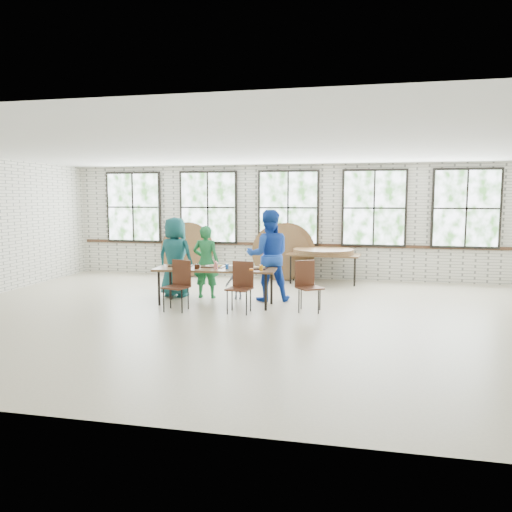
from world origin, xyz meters
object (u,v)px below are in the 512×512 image
at_px(storage_table, 323,256).
at_px(chair_near_right, 241,282).
at_px(chair_near_left, 179,281).
at_px(dining_table, 215,271).

bearing_deg(storage_table, chair_near_right, -104.36).
bearing_deg(chair_near_right, chair_near_left, -166.83).
height_order(dining_table, chair_near_right, chair_near_right).
height_order(dining_table, storage_table, same).
distance_m(dining_table, chair_near_right, 0.83).
distance_m(dining_table, chair_near_left, 0.81).
height_order(chair_near_right, storage_table, chair_near_right).
bearing_deg(dining_table, storage_table, 54.61).
relative_size(chair_near_left, chair_near_right, 1.00).
distance_m(dining_table, storage_table, 3.56).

